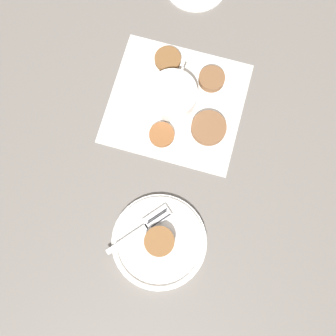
{
  "coord_description": "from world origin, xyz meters",
  "views": [
    {
      "loc": [
        -0.04,
        0.34,
        0.89
      ],
      "look_at": [
        0.0,
        0.15,
        0.02
      ],
      "focal_mm": 42.0,
      "sensor_mm": 36.0,
      "label": 1
    }
  ],
  "objects_px": {
    "serving_plate": "(159,242)",
    "fritter_on_plate": "(159,241)",
    "sauce_bowl": "(172,96)",
    "fork": "(147,226)"
  },
  "relations": [
    {
      "from": "serving_plate",
      "to": "fritter_on_plate",
      "type": "xyz_separation_m",
      "value": [
        -0.0,
        0.0,
        0.02
      ]
    },
    {
      "from": "serving_plate",
      "to": "fork",
      "type": "relative_size",
      "value": 1.55
    },
    {
      "from": "sauce_bowl",
      "to": "fritter_on_plate",
      "type": "relative_size",
      "value": 1.9
    },
    {
      "from": "sauce_bowl",
      "to": "fork",
      "type": "height_order",
      "value": "sauce_bowl"
    },
    {
      "from": "serving_plate",
      "to": "fritter_on_plate",
      "type": "height_order",
      "value": "fritter_on_plate"
    },
    {
      "from": "serving_plate",
      "to": "fork",
      "type": "distance_m",
      "value": 0.04
    },
    {
      "from": "fritter_on_plate",
      "to": "fork",
      "type": "bearing_deg",
      "value": -36.45
    },
    {
      "from": "serving_plate",
      "to": "fritter_on_plate",
      "type": "relative_size",
      "value": 3.18
    },
    {
      "from": "fork",
      "to": "sauce_bowl",
      "type": "bearing_deg",
      "value": -87.42
    },
    {
      "from": "sauce_bowl",
      "to": "fork",
      "type": "xyz_separation_m",
      "value": [
        -0.01,
        0.31,
        -0.01
      ]
    }
  ]
}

